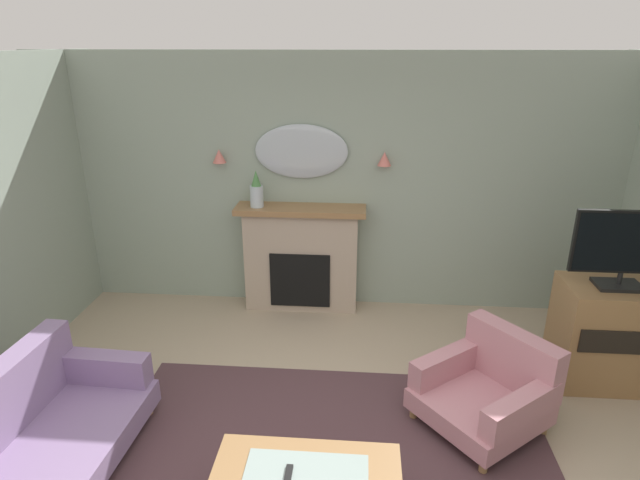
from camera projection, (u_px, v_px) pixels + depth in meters
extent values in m
cube|color=#93A393|center=(345.00, 185.00, 5.58)|extent=(6.66, 0.10, 2.70)
cube|color=#4C3338|center=(327.00, 474.00, 3.59)|extent=(3.20, 2.40, 0.01)
cube|color=tan|center=(301.00, 261.00, 5.70)|extent=(1.20, 0.28, 1.10)
cube|color=black|center=(300.00, 279.00, 5.67)|extent=(0.64, 0.12, 0.60)
cube|color=olive|center=(300.00, 210.00, 5.48)|extent=(1.36, 0.36, 0.06)
cylinder|color=silver|center=(257.00, 196.00, 5.44)|extent=(0.14, 0.14, 0.22)
cone|color=#4C8447|center=(256.00, 178.00, 5.37)|extent=(0.10, 0.10, 0.16)
ellipsoid|color=#B2BCC6|center=(301.00, 152.00, 5.41)|extent=(0.96, 0.06, 0.56)
cone|color=#D17066|center=(219.00, 156.00, 5.45)|extent=(0.14, 0.14, 0.14)
cone|color=#D17066|center=(384.00, 159.00, 5.32)|extent=(0.14, 0.14, 0.14)
cube|color=olive|center=(306.00, 478.00, 3.03)|extent=(1.10, 0.60, 0.04)
cube|color=#8C9E99|center=(306.00, 475.00, 3.02)|extent=(0.72, 0.36, 0.01)
cylinder|color=olive|center=(234.00, 471.00, 3.36)|extent=(0.06, 0.06, 0.40)
cube|color=black|center=(288.00, 476.00, 3.00)|extent=(0.04, 0.16, 0.02)
cube|color=gray|center=(45.00, 464.00, 3.44)|extent=(0.93, 1.74, 0.18)
cube|color=gray|center=(102.00, 368.00, 4.09)|extent=(0.76, 0.20, 0.24)
cylinder|color=olive|center=(148.00, 409.00, 4.16)|extent=(0.07, 0.07, 0.10)
cylinder|color=olive|center=(68.00, 402.00, 4.24)|extent=(0.07, 0.07, 0.10)
cube|color=#B77A84|center=(479.00, 406.00, 4.00)|extent=(1.12, 1.12, 0.16)
cube|color=#B77A84|center=(512.00, 357.00, 4.07)|extent=(0.63, 0.72, 0.45)
cube|color=#B77A84|center=(447.00, 363.00, 4.19)|extent=(0.65, 0.56, 0.22)
cube|color=#B77A84|center=(521.00, 409.00, 3.67)|extent=(0.65, 0.56, 0.22)
cylinder|color=olive|center=(414.00, 412.00, 4.13)|extent=(0.06, 0.06, 0.10)
cylinder|color=olive|center=(483.00, 466.00, 3.60)|extent=(0.06, 0.06, 0.10)
cylinder|color=olive|center=(472.00, 383.00, 4.48)|extent=(0.06, 0.06, 0.10)
cylinder|color=olive|center=(543.00, 428.00, 3.96)|extent=(0.06, 0.06, 0.10)
cube|color=olive|center=(606.00, 334.00, 4.46)|extent=(0.80, 0.56, 0.90)
cube|color=black|center=(624.00, 342.00, 4.17)|extent=(0.68, 0.02, 0.20)
cube|color=black|center=(618.00, 285.00, 4.28)|extent=(0.36, 0.24, 0.03)
cylinder|color=black|center=(620.00, 278.00, 4.26)|extent=(0.04, 0.04, 0.10)
cube|color=black|center=(628.00, 242.00, 4.15)|extent=(0.84, 0.04, 0.52)
cube|color=black|center=(629.00, 243.00, 4.13)|extent=(0.80, 0.01, 0.48)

